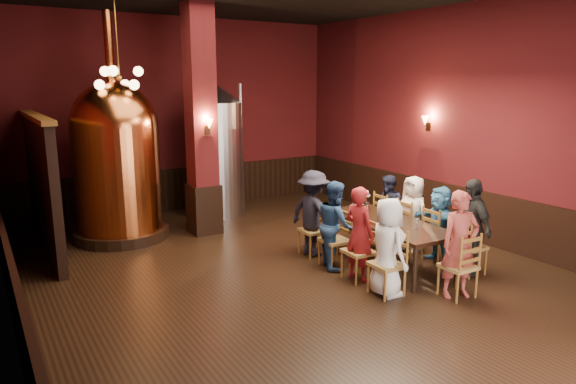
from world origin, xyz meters
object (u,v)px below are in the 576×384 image
dining_table (388,225)px  rose_vase (364,196)px  person_2 (335,224)px  steel_vessel (217,151)px  person_0 (388,247)px  person_1 (359,234)px  copper_kettle (117,159)px

dining_table → rose_vase: 0.88m
person_2 → steel_vessel: 4.25m
person_0 → steel_vessel: (-0.17, 5.51, 0.78)m
person_1 → person_2: size_ratio=1.02×
person_1 → person_2: 0.66m
person_1 → copper_kettle: (-2.58, 4.18, 0.83)m
dining_table → person_1: size_ratio=1.64×
copper_kettle → rose_vase: size_ratio=11.07×
dining_table → steel_vessel: bearing=105.6°
person_1 → rose_vase: bearing=-50.1°
person_2 → person_0: bearing=-160.7°
dining_table → copper_kettle: 5.27m
dining_table → copper_kettle: copper_kettle is taller
dining_table → person_1: 0.91m
person_0 → rose_vase: person_0 is taller
dining_table → person_2: size_ratio=1.67×
dining_table → person_2: (-0.84, 0.37, 0.04)m
dining_table → rose_vase: (0.15, 0.81, 0.32)m
dining_table → steel_vessel: 4.74m
steel_vessel → copper_kettle: bearing=-164.6°
dining_table → person_2: bearing=158.8°
person_0 → person_2: (0.06, 1.33, 0.01)m
person_1 → dining_table: bearing=-78.7°
person_0 → dining_table: bearing=-35.6°
person_0 → person_1: person_1 is taller
person_2 → copper_kettle: 4.46m
person_1 → rose_vase: 1.52m
copper_kettle → rose_vase: (3.59, -3.08, -0.57)m
person_0 → person_2: size_ratio=0.99×
person_0 → person_1: size_ratio=0.97×
copper_kettle → steel_vessel: (2.38, 0.66, -0.07)m
dining_table → copper_kettle: size_ratio=0.57×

